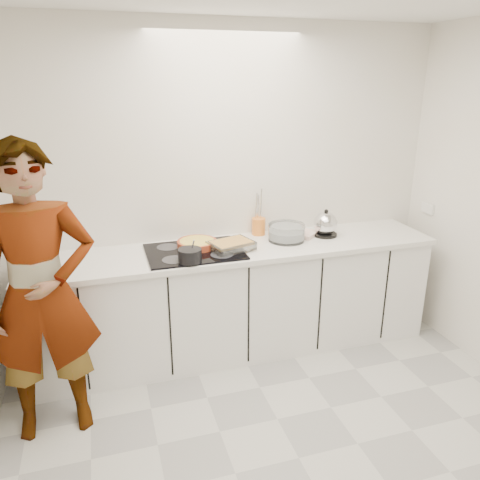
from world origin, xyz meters
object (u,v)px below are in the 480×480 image
object	(u,v)px
baking_dish	(231,245)
cook	(41,295)
kettle	(325,225)
mixing_bowl	(286,233)
saucepan	(190,255)
utensil_crock	(259,226)
tart_dish	(197,243)
hob	(194,252)

from	to	relation	value
baking_dish	cook	xyz separation A→B (m)	(-1.32, -0.47, -0.02)
kettle	cook	bearing A→B (deg)	-164.90
mixing_bowl	kettle	bearing A→B (deg)	3.10
saucepan	mixing_bowl	xyz separation A→B (m)	(0.85, 0.26, 0.00)
kettle	utensil_crock	xyz separation A→B (m)	(-0.52, 0.20, -0.03)
tart_dish	saucepan	xyz separation A→B (m)	(-0.11, -0.29, 0.02)
mixing_bowl	cook	world-z (taller)	cook
cook	hob	bearing A→B (deg)	22.93
hob	saucepan	size ratio (longest dim) A/B	3.54
mixing_bowl	cook	bearing A→B (deg)	-162.66
saucepan	baking_dish	bearing A→B (deg)	24.37
kettle	cook	xyz separation A→B (m)	(-2.18, -0.59, -0.07)
baking_dish	utensil_crock	size ratio (longest dim) A/B	2.63
kettle	tart_dish	bearing A→B (deg)	179.47
saucepan	mixing_bowl	distance (m)	0.89
saucepan	cook	size ratio (longest dim) A/B	0.11
mixing_bowl	kettle	size ratio (longest dim) A/B	1.61
saucepan	utensil_crock	size ratio (longest dim) A/B	1.43
saucepan	cook	xyz separation A→B (m)	(-0.97, -0.31, -0.04)
hob	saucepan	xyz separation A→B (m)	(-0.07, -0.21, 0.05)
hob	mixing_bowl	world-z (taller)	mixing_bowl
saucepan	cook	distance (m)	1.02
tart_dish	utensil_crock	distance (m)	0.60
tart_dish	mixing_bowl	xyz separation A→B (m)	(0.74, -0.03, 0.02)
hob	saucepan	bearing A→B (deg)	-109.57
mixing_bowl	hob	bearing A→B (deg)	-175.96
cook	kettle	bearing A→B (deg)	11.84
hob	tart_dish	size ratio (longest dim) A/B	2.05
utensil_crock	tart_dish	bearing A→B (deg)	-162.05
baking_dish	kettle	distance (m)	0.87
saucepan	tart_dish	bearing A→B (deg)	68.64
saucepan	mixing_bowl	size ratio (longest dim) A/B	0.55
tart_dish	utensil_crock	xyz separation A→B (m)	(0.57, 0.19, 0.03)
tart_dish	kettle	size ratio (longest dim) A/B	1.53
tart_dish	saucepan	world-z (taller)	saucepan
saucepan	mixing_bowl	world-z (taller)	saucepan
hob	tart_dish	world-z (taller)	tart_dish
hob	kettle	bearing A→B (deg)	3.75
baking_dish	utensil_crock	xyz separation A→B (m)	(0.33, 0.32, 0.02)
hob	utensil_crock	size ratio (longest dim) A/B	5.05
saucepan	baking_dish	world-z (taller)	saucepan
cook	mixing_bowl	bearing A→B (deg)	14.08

